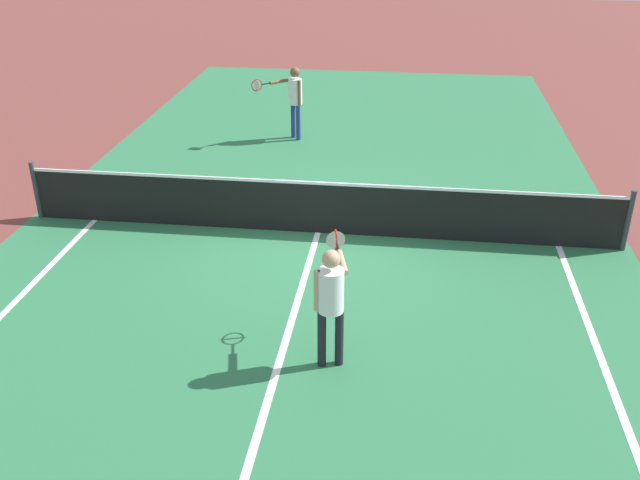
# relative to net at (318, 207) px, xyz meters

# --- Properties ---
(ground_plane) EXTENTS (60.00, 60.00, 0.00)m
(ground_plane) POSITION_rel_net_xyz_m (0.00, 0.00, -0.49)
(ground_plane) COLOR brown
(court_surface_inbounds) EXTENTS (10.62, 24.40, 0.00)m
(court_surface_inbounds) POSITION_rel_net_xyz_m (0.00, 0.00, -0.49)
(court_surface_inbounds) COLOR #2D7247
(court_surface_inbounds) RESTS_ON ground_plane
(line_center_service) EXTENTS (0.10, 6.40, 0.01)m
(line_center_service) POSITION_rel_net_xyz_m (0.00, -3.20, -0.49)
(line_center_service) COLOR white
(line_center_service) RESTS_ON ground_plane
(net) EXTENTS (10.38, 0.09, 1.07)m
(net) POSITION_rel_net_xyz_m (0.00, 0.00, 0.00)
(net) COLOR #33383D
(net) RESTS_ON ground_plane
(player_near) EXTENTS (0.41, 1.21, 1.63)m
(player_near) POSITION_rel_net_xyz_m (0.65, -3.75, 0.52)
(player_near) COLOR black
(player_near) RESTS_ON ground_plane
(player_far) EXTENTS (1.08, 0.76, 1.72)m
(player_far) POSITION_rel_net_xyz_m (-1.23, 5.06, 0.58)
(player_far) COLOR navy
(player_far) RESTS_ON ground_plane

